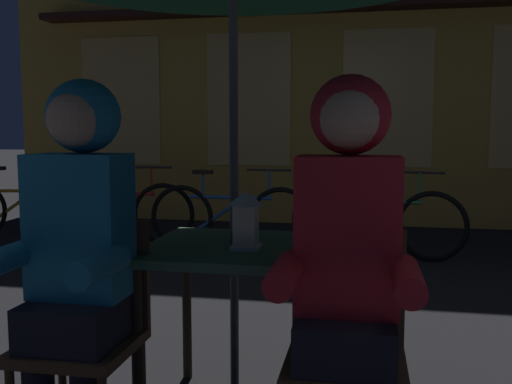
# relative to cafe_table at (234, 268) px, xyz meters

# --- Properties ---
(cafe_table) EXTENTS (0.72, 0.72, 0.74)m
(cafe_table) POSITION_rel_cafe_table_xyz_m (0.00, 0.00, 0.00)
(cafe_table) COLOR #42664C
(cafe_table) RESTS_ON ground_plane
(lantern) EXTENTS (0.11, 0.11, 0.23)m
(lantern) POSITION_rel_cafe_table_xyz_m (0.07, -0.08, 0.22)
(lantern) COLOR white
(lantern) RESTS_ON cafe_table
(chair_left) EXTENTS (0.40, 0.40, 0.87)m
(chair_left) POSITION_rel_cafe_table_xyz_m (-0.48, -0.37, -0.15)
(chair_left) COLOR #513823
(chair_left) RESTS_ON ground_plane
(chair_right) EXTENTS (0.40, 0.40, 0.87)m
(chair_right) POSITION_rel_cafe_table_xyz_m (0.48, -0.37, -0.15)
(chair_right) COLOR #513823
(chair_right) RESTS_ON ground_plane
(person_left_hooded) EXTENTS (0.45, 0.56, 1.40)m
(person_left_hooded) POSITION_rel_cafe_table_xyz_m (-0.48, -0.43, 0.21)
(person_left_hooded) COLOR black
(person_left_hooded) RESTS_ON ground_plane
(person_right_hooded) EXTENTS (0.45, 0.56, 1.40)m
(person_right_hooded) POSITION_rel_cafe_table_xyz_m (0.48, -0.43, 0.21)
(person_right_hooded) COLOR black
(person_right_hooded) RESTS_ON ground_plane
(bicycle_nearest) EXTENTS (1.66, 0.34, 0.84)m
(bicycle_nearest) POSITION_rel_cafe_table_xyz_m (-3.20, 3.42, -0.29)
(bicycle_nearest) COLOR black
(bicycle_nearest) RESTS_ON ground_plane
(bicycle_second) EXTENTS (1.67, 0.30, 0.84)m
(bicycle_second) POSITION_rel_cafe_table_xyz_m (-2.07, 3.34, -0.29)
(bicycle_second) COLOR black
(bicycle_second) RESTS_ON ground_plane
(bicycle_third) EXTENTS (1.68, 0.08, 0.84)m
(bicycle_third) POSITION_rel_cafe_table_xyz_m (-0.79, 3.24, -0.29)
(bicycle_third) COLOR black
(bicycle_third) RESTS_ON ground_plane
(bicycle_fourth) EXTENTS (1.66, 0.34, 0.84)m
(bicycle_fourth) POSITION_rel_cafe_table_xyz_m (0.64, 3.23, -0.29)
(bicycle_fourth) COLOR black
(bicycle_fourth) RESTS_ON ground_plane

